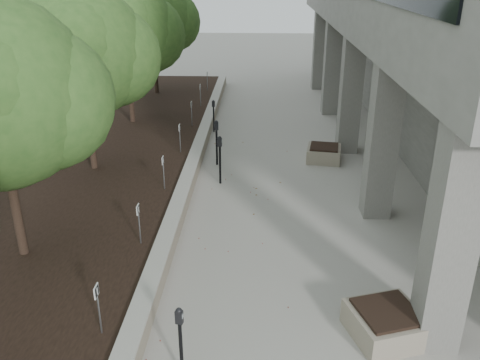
# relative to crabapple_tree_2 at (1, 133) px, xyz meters

# --- Properties ---
(retaining_wall) EXTENTS (0.39, 26.00, 0.50)m
(retaining_wall) POSITION_rel_crabapple_tree_2_xyz_m (2.97, 6.00, -2.87)
(retaining_wall) COLOR #A19580
(retaining_wall) RESTS_ON ground
(planting_bed) EXTENTS (7.00, 26.00, 0.40)m
(planting_bed) POSITION_rel_crabapple_tree_2_xyz_m (-0.70, 6.00, -2.92)
(planting_bed) COLOR black
(planting_bed) RESTS_ON ground
(crabapple_tree_2) EXTENTS (4.60, 4.00, 5.44)m
(crabapple_tree_2) POSITION_rel_crabapple_tree_2_xyz_m (0.00, 0.00, 0.00)
(crabapple_tree_2) COLOR #325C23
(crabapple_tree_2) RESTS_ON planting_bed
(crabapple_tree_3) EXTENTS (4.60, 4.00, 5.44)m
(crabapple_tree_3) POSITION_rel_crabapple_tree_2_xyz_m (0.00, 5.00, 0.00)
(crabapple_tree_3) COLOR #325C23
(crabapple_tree_3) RESTS_ON planting_bed
(crabapple_tree_4) EXTENTS (4.60, 4.00, 5.44)m
(crabapple_tree_4) POSITION_rel_crabapple_tree_2_xyz_m (0.00, 10.00, 0.00)
(crabapple_tree_4) COLOR #325C23
(crabapple_tree_4) RESTS_ON planting_bed
(crabapple_tree_5) EXTENTS (4.60, 4.00, 5.44)m
(crabapple_tree_5) POSITION_rel_crabapple_tree_2_xyz_m (0.00, 15.00, 0.00)
(crabapple_tree_5) COLOR #325C23
(crabapple_tree_5) RESTS_ON planting_bed
(parking_sign_2) EXTENTS (0.04, 0.22, 0.96)m
(parking_sign_2) POSITION_rel_crabapple_tree_2_xyz_m (2.45, -2.50, -2.24)
(parking_sign_2) COLOR black
(parking_sign_2) RESTS_ON planting_bed
(parking_sign_3) EXTENTS (0.04, 0.22, 0.96)m
(parking_sign_3) POSITION_rel_crabapple_tree_2_xyz_m (2.45, 0.50, -2.24)
(parking_sign_3) COLOR black
(parking_sign_3) RESTS_ON planting_bed
(parking_sign_4) EXTENTS (0.04, 0.22, 0.96)m
(parking_sign_4) POSITION_rel_crabapple_tree_2_xyz_m (2.45, 3.50, -2.24)
(parking_sign_4) COLOR black
(parking_sign_4) RESTS_ON planting_bed
(parking_sign_5) EXTENTS (0.04, 0.22, 0.96)m
(parking_sign_5) POSITION_rel_crabapple_tree_2_xyz_m (2.45, 6.50, -2.24)
(parking_sign_5) COLOR black
(parking_sign_5) RESTS_ON planting_bed
(parking_sign_6) EXTENTS (0.04, 0.22, 0.96)m
(parking_sign_6) POSITION_rel_crabapple_tree_2_xyz_m (2.45, 9.50, -2.24)
(parking_sign_6) COLOR black
(parking_sign_6) RESTS_ON planting_bed
(parking_sign_7) EXTENTS (0.04, 0.22, 0.96)m
(parking_sign_7) POSITION_rel_crabapple_tree_2_xyz_m (2.45, 12.50, -2.24)
(parking_sign_7) COLOR black
(parking_sign_7) RESTS_ON planting_bed
(parking_sign_8) EXTENTS (0.04, 0.22, 0.96)m
(parking_sign_8) POSITION_rel_crabapple_tree_2_xyz_m (2.45, 15.50, -2.24)
(parking_sign_8) COLOR black
(parking_sign_8) RESTS_ON planting_bed
(parking_meter_2) EXTENTS (0.15, 0.12, 1.36)m
(parking_meter_2) POSITION_rel_crabapple_tree_2_xyz_m (3.89, -3.03, -2.44)
(parking_meter_2) COLOR black
(parking_meter_2) RESTS_ON ground
(parking_meter_3) EXTENTS (0.16, 0.13, 1.51)m
(parking_meter_3) POSITION_rel_crabapple_tree_2_xyz_m (3.90, 4.86, -2.36)
(parking_meter_3) COLOR black
(parking_meter_3) RESTS_ON ground
(parking_meter_4) EXTENTS (0.16, 0.12, 1.54)m
(parking_meter_4) POSITION_rel_crabapple_tree_2_xyz_m (3.68, 6.42, -2.35)
(parking_meter_4) COLOR black
(parking_meter_4) RESTS_ON ground
(parking_meter_5) EXTENTS (0.14, 0.11, 1.29)m
(parking_meter_5) POSITION_rel_crabapple_tree_2_xyz_m (3.25, 10.04, -2.47)
(parking_meter_5) COLOR black
(parking_meter_5) RESTS_ON ground
(planter_front) EXTENTS (1.51, 1.51, 0.56)m
(planter_front) POSITION_rel_crabapple_tree_2_xyz_m (7.40, -1.90, -2.84)
(planter_front) COLOR #A19580
(planter_front) RESTS_ON ground
(planter_back) EXTENTS (1.27, 1.27, 0.52)m
(planter_back) POSITION_rel_crabapple_tree_2_xyz_m (7.28, 6.98, -2.86)
(planter_back) COLOR #A19580
(planter_back) RESTS_ON ground
(berry_scatter) EXTENTS (3.30, 14.10, 0.02)m
(berry_scatter) POSITION_rel_crabapple_tree_2_xyz_m (4.70, 2.00, -3.11)
(berry_scatter) COLOR maroon
(berry_scatter) RESTS_ON ground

